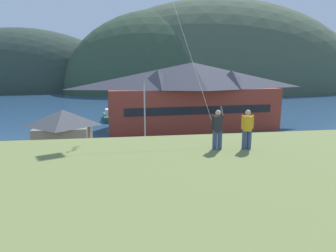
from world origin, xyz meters
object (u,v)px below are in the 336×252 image
Objects in this scene: moored_boat_wharfside at (110,116)px; harbor_lodge at (192,94)px; wharf_dock at (129,117)px; parked_car_mid_row_center at (228,147)px; parked_car_mid_row_near at (299,167)px; parked_car_front_row_silver at (126,149)px; parked_car_front_row_end at (285,143)px; person_companion at (247,128)px; parked_car_front_row_red at (177,151)px; person_kite_flyer at (218,128)px; parked_car_corner_spot at (82,171)px; parked_car_mid_row_far at (193,166)px; parking_light_pole at (145,112)px; storage_shed_near_lot at (64,134)px.

harbor_lodge is at bearing -38.06° from moored_boat_wharfside.
parked_car_mid_row_center is at bearing -69.19° from wharf_dock.
parked_car_mid_row_near is 1.01× the size of parked_car_front_row_silver.
harbor_lodge reaches higher than parked_car_front_row_end.
person_companion is at bearing -83.95° from wharf_dock.
parked_car_front_row_silver is at bearing 178.53° from parked_car_front_row_end.
harbor_lodge is at bearing 115.88° from parked_car_front_row_end.
moored_boat_wharfside is 4.46× the size of person_companion.
person_kite_flyer reaches higher than parked_car_front_row_red.
parked_car_corner_spot is (-0.79, -30.76, 0.34)m from moored_boat_wharfside.
parked_car_front_row_silver is at bearing 106.98° from person_companion.
parked_car_mid_row_near is 0.99× the size of parked_car_mid_row_far.
parked_car_mid_row_far is (5.65, -6.34, 0.00)m from parked_car_front_row_silver.
parked_car_mid_row_center is (5.05, 5.28, 0.00)m from parked_car_mid_row_far.
parking_light_pole is at bearing 138.58° from parked_car_mid_row_near.
storage_shed_near_lot is 23.95m from parked_car_front_row_end.
parked_car_front_row_red is at bearing -12.75° from storage_shed_near_lot.
parked_car_corner_spot is (-21.14, -5.70, 0.00)m from parked_car_front_row_end.
wharf_dock is 35.59m from parked_car_mid_row_near.
parked_car_front_row_red is at bearing 86.04° from person_kite_flyer.
moored_boat_wharfside is (3.50, 23.66, -1.97)m from storage_shed_near_lot.
parked_car_front_row_end and parked_car_mid_row_near have the same top height.
parked_car_corner_spot is 1.00× the size of parked_car_mid_row_near.
wharf_dock is at bearing 99.16° from parked_car_front_row_red.
parking_light_pole reaches higher than storage_shed_near_lot.
moored_boat_wharfside is at bearing 129.08° from parked_car_front_row_end.
harbor_lodge is at bearing 100.21° from parked_car_mid_row_near.
parked_car_mid_row_near is at bearing 41.62° from person_kite_flyer.
person_companion is at bearing -79.17° from moored_boat_wharfside.
storage_shed_near_lot is at bearing 110.88° from parked_car_corner_spot.
parked_car_corner_spot is at bearing 128.12° from person_companion.
parked_car_front_row_end is 17.63m from parked_car_front_row_silver.
parked_car_front_row_silver is 19.01m from person_companion.
wharf_dock is at bearing 110.81° from parked_car_mid_row_center.
parked_car_front_row_end is 1.02× the size of parked_car_mid_row_center.
parked_car_mid_row_center is (9.87, -25.97, 0.71)m from wharf_dock.
harbor_lodge reaches higher than person_kite_flyer.
parked_car_mid_row_far is at bearing 169.73° from parked_car_mid_row_near.
moored_boat_wharfside is 32.29m from parked_car_front_row_end.
parked_car_mid_row_far is at bearing -81.23° from wharf_dock.
moored_boat_wharfside reaches higher than parked_car_mid_row_near.
parked_car_corner_spot is at bearing -91.46° from moored_boat_wharfside.
parked_car_front_row_silver is 10.75m from parked_car_mid_row_center.
harbor_lodge is 16.00× the size of person_companion.
parked_car_front_row_silver reaches higher than wharf_dock.
harbor_lodge is at bearing 78.40° from person_kite_flyer.
storage_shed_near_lot is 1.32× the size of parked_car_corner_spot.
parked_car_mid_row_far is (9.16, -0.19, 0.00)m from parked_car_corner_spot.
parked_car_front_row_end and parked_car_front_row_red have the same top height.
moored_boat_wharfside is 32.07m from parked_car_mid_row_far.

